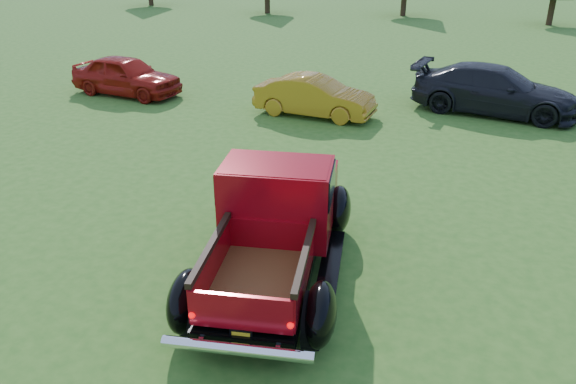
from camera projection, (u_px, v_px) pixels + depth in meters
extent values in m
plane|color=#2D5A19|center=(270.00, 241.00, 10.39)|extent=(120.00, 120.00, 0.00)
cylinder|color=#332114|center=(267.00, 1.00, 38.45)|extent=(0.36, 0.36, 1.66)
cylinder|color=#332114|center=(404.00, 2.00, 37.26)|extent=(0.36, 0.36, 1.80)
cylinder|color=#332114|center=(551.00, 11.00, 33.61)|extent=(0.36, 0.36, 1.58)
cylinder|color=black|center=(194.00, 308.00, 7.89)|extent=(0.39, 0.83, 0.79)
cylinder|color=black|center=(313.00, 320.00, 7.64)|extent=(0.39, 0.83, 0.79)
cylinder|color=black|center=(245.00, 208.00, 10.73)|extent=(0.39, 0.83, 0.79)
cylinder|color=black|center=(333.00, 215.00, 10.49)|extent=(0.39, 0.83, 0.79)
cube|color=black|center=(274.00, 251.00, 9.21)|extent=(2.28, 4.85, 0.20)
cube|color=maroon|center=(289.00, 187.00, 10.50)|extent=(1.95, 1.79, 0.62)
cube|color=silver|center=(296.00, 172.00, 11.19)|extent=(1.57, 0.37, 0.50)
cube|color=maroon|center=(277.00, 201.00, 9.21)|extent=(1.96, 1.47, 1.29)
cube|color=black|center=(277.00, 181.00, 9.06)|extent=(1.98, 1.38, 0.50)
cube|color=maroon|center=(277.00, 166.00, 8.95)|extent=(1.86, 1.35, 0.08)
cube|color=brown|center=(258.00, 285.00, 8.03)|extent=(1.70, 2.21, 0.05)
cube|color=maroon|center=(212.00, 265.00, 8.02)|extent=(0.44, 1.96, 0.52)
cube|color=maroon|center=(304.00, 274.00, 7.82)|extent=(0.44, 1.96, 0.52)
cube|color=maroon|center=(271.00, 235.00, 8.81)|extent=(1.32, 0.31, 0.52)
cube|color=maroon|center=(241.00, 312.00, 7.03)|extent=(1.33, 0.32, 0.52)
cube|color=black|center=(210.00, 247.00, 7.89)|extent=(0.48, 1.97, 0.09)
cube|color=black|center=(305.00, 255.00, 7.69)|extent=(0.48, 1.97, 0.09)
ellipsoid|color=black|center=(186.00, 301.00, 7.85)|extent=(0.65, 1.12, 0.87)
ellipsoid|color=black|center=(320.00, 314.00, 7.58)|extent=(0.65, 1.12, 0.87)
ellipsoid|color=black|center=(240.00, 202.00, 10.69)|extent=(0.65, 1.12, 0.87)
ellipsoid|color=black|center=(339.00, 209.00, 10.42)|extent=(0.65, 1.12, 0.87)
cube|color=black|center=(218.00, 254.00, 9.35)|extent=(0.72, 2.11, 0.06)
cube|color=black|center=(330.00, 263.00, 9.08)|extent=(0.72, 2.11, 0.06)
cylinder|color=silver|center=(237.00, 349.00, 6.97)|extent=(1.93, 0.53, 0.16)
cube|color=black|center=(241.00, 335.00, 7.14)|extent=(0.30, 0.07, 0.15)
cube|color=gold|center=(241.00, 336.00, 7.13)|extent=(0.24, 0.06, 0.10)
sphere|color=#CC0505|center=(192.00, 315.00, 7.14)|extent=(0.09, 0.09, 0.09)
sphere|color=#CC0505|center=(290.00, 325.00, 6.96)|extent=(0.09, 0.09, 0.09)
imported|color=maroon|center=(126.00, 75.00, 19.35)|extent=(4.06, 1.92, 1.34)
imported|color=#AD7717|center=(315.00, 96.00, 17.16)|extent=(3.74, 1.49, 1.21)
imported|color=black|center=(495.00, 90.00, 17.38)|extent=(5.22, 2.63, 1.46)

